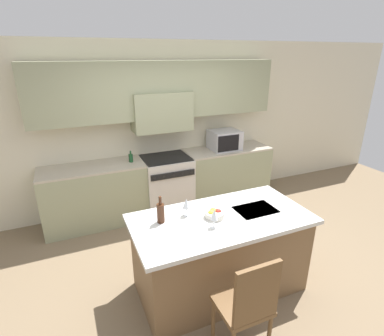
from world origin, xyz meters
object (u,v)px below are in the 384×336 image
object	(u,v)px
microwave	(225,140)
oil_bottle_on_counter	(131,158)
range_stove	(167,184)
wine_bottle	(161,213)
wine_glass_far	(186,204)
island_chair	(248,304)
wine_glass_near	(214,215)
fruit_bowl	(214,214)

from	to	relation	value
microwave	oil_bottle_on_counter	distance (m)	1.64
range_stove	microwave	size ratio (longest dim) A/B	1.87
wine_bottle	wine_glass_far	size ratio (longest dim) A/B	1.44
range_stove	island_chair	bearing A→B (deg)	-95.09
wine_bottle	wine_glass_near	size ratio (longest dim) A/B	1.44
island_chair	wine_glass_near	size ratio (longest dim) A/B	5.30
wine_bottle	range_stove	bearing A→B (deg)	69.93
wine_glass_near	microwave	bearing A→B (deg)	58.64
microwave	oil_bottle_on_counter	xyz separation A→B (m)	(-1.64, -0.02, -0.10)
wine_glass_far	fruit_bowl	bearing A→B (deg)	-30.28
island_chair	fruit_bowl	world-z (taller)	island_chair
island_chair	range_stove	bearing A→B (deg)	84.91
wine_bottle	fruit_bowl	bearing A→B (deg)	-13.27
range_stove	wine_glass_far	world-z (taller)	wine_glass_far
microwave	oil_bottle_on_counter	bearing A→B (deg)	-179.45
wine_bottle	fruit_bowl	distance (m)	0.56
microwave	wine_glass_near	bearing A→B (deg)	-121.36
range_stove	wine_glass_far	size ratio (longest dim) A/B	4.76
microwave	fruit_bowl	distance (m)	2.29
microwave	fruit_bowl	bearing A→B (deg)	-121.61
range_stove	wine_glass_near	distance (m)	2.18
fruit_bowl	range_stove	bearing A→B (deg)	86.50
wine_glass_near	fruit_bowl	size ratio (longest dim) A/B	0.95
wine_bottle	fruit_bowl	size ratio (longest dim) A/B	1.37
island_chair	oil_bottle_on_counter	bearing A→B (deg)	96.30
wine_bottle	fruit_bowl	world-z (taller)	wine_bottle
microwave	wine_glass_far	distance (m)	2.31
wine_glass_near	wine_bottle	bearing A→B (deg)	146.46
wine_glass_far	oil_bottle_on_counter	bearing A→B (deg)	95.97
island_chair	fruit_bowl	size ratio (longest dim) A/B	5.05
island_chair	microwave	bearing A→B (deg)	64.73
microwave	wine_glass_near	size ratio (longest dim) A/B	2.54
wine_glass_near	range_stove	bearing A→B (deg)	84.30
wine_bottle	fruit_bowl	xyz separation A→B (m)	(0.54, -0.13, -0.07)
range_stove	fruit_bowl	world-z (taller)	fruit_bowl
wine_bottle	wine_glass_far	world-z (taller)	wine_bottle
range_stove	wine_glass_far	distance (m)	1.90
oil_bottle_on_counter	island_chair	bearing A→B (deg)	-83.70
island_chair	wine_glass_far	bearing A→B (deg)	96.88
wine_glass_far	oil_bottle_on_counter	xyz separation A→B (m)	(-0.19, 1.78, -0.03)
microwave	wine_bottle	size ratio (longest dim) A/B	1.77
range_stove	wine_bottle	size ratio (longest dim) A/B	3.30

